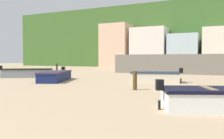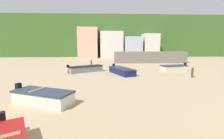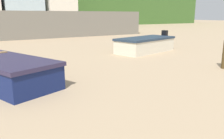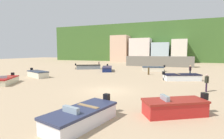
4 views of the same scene
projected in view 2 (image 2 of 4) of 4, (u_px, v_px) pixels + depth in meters
name	position (u px, v px, depth m)	size (l,w,h in m)	color
headland_hill	(124.00, 38.00, 70.48)	(90.00, 32.00, 14.54)	#3B6028
harbor_pier	(150.00, 57.00, 35.85)	(16.18, 2.40, 2.52)	slate
townhouse_far_left	(88.00, 43.00, 51.58)	(6.17, 6.32, 9.57)	#DAAF90
townhouse_left	(112.00, 45.00, 51.95)	(7.14, 6.19, 8.34)	silver
townhouse_centre_left	(132.00, 47.00, 52.05)	(5.65, 5.51, 6.75)	#A9BEC7
townhouse_centre_right	(150.00, 46.00, 52.51)	(4.74, 6.03, 7.70)	beige
boat_cream_2	(174.00, 68.00, 24.04)	(4.26, 2.57, 1.18)	beige
boat_cream_4	(43.00, 97.00, 10.27)	(4.27, 2.95, 1.20)	beige
boat_navy_6	(122.00, 71.00, 21.36)	(3.37, 5.23, 1.16)	navy
boat_grey_7	(86.00, 69.00, 22.93)	(4.97, 3.83, 1.23)	gray
mooring_post_near_water	(91.00, 64.00, 27.11)	(0.22, 0.22, 1.35)	#472C27
mooring_post_mid_beach	(192.00, 73.00, 18.96)	(0.25, 0.25, 1.16)	#4D3A1D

